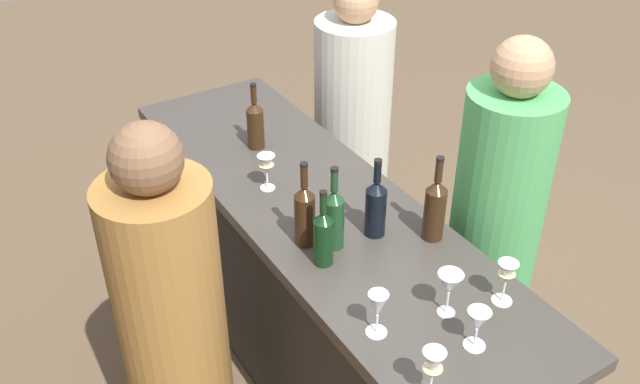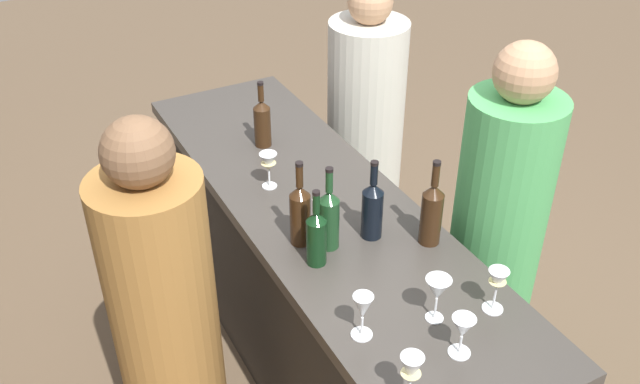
# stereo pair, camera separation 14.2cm
# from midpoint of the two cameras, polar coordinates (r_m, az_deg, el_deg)

# --- Properties ---
(ground_plane) EXTENTS (12.00, 12.00, 0.00)m
(ground_plane) POSITION_cam_midpoint_polar(r_m,az_deg,el_deg) (3.30, 1.27, -14.46)
(ground_plane) COLOR brown
(bar_counter) EXTENTS (2.23, 0.64, 0.94)m
(bar_counter) POSITION_cam_midpoint_polar(r_m,az_deg,el_deg) (2.96, 1.39, -8.35)
(bar_counter) COLOR #2A2723
(bar_counter) RESTS_ON ground
(wine_bottle_leftmost_amber_brown) EXTENTS (0.08, 0.08, 0.33)m
(wine_bottle_leftmost_amber_brown) POSITION_cam_midpoint_polar(r_m,az_deg,el_deg) (2.45, 10.64, -1.64)
(wine_bottle_leftmost_amber_brown) COLOR #331E0F
(wine_bottle_leftmost_amber_brown) RESTS_ON bar_counter
(wine_bottle_second_left_dark_green) EXTENTS (0.07, 0.07, 0.29)m
(wine_bottle_second_left_dark_green) POSITION_cam_midpoint_polar(r_m,az_deg,el_deg) (2.33, 1.46, -3.63)
(wine_bottle_second_left_dark_green) COLOR black
(wine_bottle_second_left_dark_green) RESTS_ON bar_counter
(wine_bottle_center_near_black) EXTENTS (0.08, 0.08, 0.31)m
(wine_bottle_center_near_black) POSITION_cam_midpoint_polar(r_m,az_deg,el_deg) (2.45, 5.90, -1.36)
(wine_bottle_center_near_black) COLOR black
(wine_bottle_center_near_black) RESTS_ON bar_counter
(wine_bottle_second_right_olive_green) EXTENTS (0.07, 0.07, 0.32)m
(wine_bottle_second_right_olive_green) POSITION_cam_midpoint_polar(r_m,az_deg,el_deg) (2.39, 2.43, -2.10)
(wine_bottle_second_right_olive_green) COLOR #193D1E
(wine_bottle_second_right_olive_green) RESTS_ON bar_counter
(wine_bottle_rightmost_amber_brown) EXTENTS (0.07, 0.07, 0.33)m
(wine_bottle_rightmost_amber_brown) POSITION_cam_midpoint_polar(r_m,az_deg,el_deg) (2.41, 0.08, -1.73)
(wine_bottle_rightmost_amber_brown) COLOR #331E0F
(wine_bottle_rightmost_amber_brown) RESTS_ON bar_counter
(wine_bottle_far_right_amber_brown) EXTENTS (0.07, 0.07, 0.29)m
(wine_bottle_far_right_amber_brown) POSITION_cam_midpoint_polar(r_m,az_deg,el_deg) (2.99, -3.32, 5.66)
(wine_bottle_far_right_amber_brown) COLOR #331E0F
(wine_bottle_far_right_amber_brown) RESTS_ON bar_counter
(wine_glass_near_left) EXTENTS (0.07, 0.07, 0.16)m
(wine_glass_near_left) POSITION_cam_midpoint_polar(r_m,az_deg,el_deg) (2.23, 15.90, -7.06)
(wine_glass_near_left) COLOR white
(wine_glass_near_left) RESTS_ON bar_counter
(wine_glass_near_center) EXTENTS (0.08, 0.08, 0.16)m
(wine_glass_near_center) POSITION_cam_midpoint_polar(r_m,az_deg,el_deg) (2.16, 11.36, -7.79)
(wine_glass_near_center) COLOR white
(wine_glass_near_center) RESTS_ON bar_counter
(wine_glass_near_right) EXTENTS (0.07, 0.07, 0.14)m
(wine_glass_near_right) POSITION_cam_midpoint_polar(r_m,az_deg,el_deg) (2.08, 13.38, -10.75)
(wine_glass_near_right) COLOR white
(wine_glass_near_right) RESTS_ON bar_counter
(wine_glass_far_left) EXTENTS (0.07, 0.07, 0.15)m
(wine_glass_far_left) POSITION_cam_midpoint_polar(r_m,az_deg,el_deg) (2.71, -2.68, 2.28)
(wine_glass_far_left) COLOR white
(wine_glass_far_left) RESTS_ON bar_counter
(wine_glass_far_center) EXTENTS (0.07, 0.07, 0.15)m
(wine_glass_far_center) POSITION_cam_midpoint_polar(r_m,az_deg,el_deg) (2.08, 5.46, -9.40)
(wine_glass_far_center) COLOR white
(wine_glass_far_center) RESTS_ON bar_counter
(wine_glass_far_right) EXTENTS (0.06, 0.06, 0.16)m
(wine_glass_far_right) POSITION_cam_midpoint_polar(r_m,az_deg,el_deg) (1.93, 9.53, -14.14)
(wine_glass_far_right) COLOR white
(wine_glass_far_right) RESTS_ON bar_counter
(person_left_guest) EXTENTS (0.43, 0.43, 1.61)m
(person_left_guest) POSITION_cam_midpoint_polar(r_m,az_deg,el_deg) (2.85, 15.20, -4.70)
(person_left_guest) COLOR #4CA559
(person_left_guest) RESTS_ON ground
(person_center_guest) EXTENTS (0.50, 0.50, 1.48)m
(person_center_guest) POSITION_cam_midpoint_polar(r_m,az_deg,el_deg) (3.70, 4.75, 4.73)
(person_center_guest) COLOR beige
(person_center_guest) RESTS_ON ground
(person_right_guest) EXTENTS (0.41, 0.41, 1.55)m
(person_right_guest) POSITION_cam_midpoint_polar(r_m,az_deg,el_deg) (2.51, -10.54, -11.29)
(person_right_guest) COLOR #9E6B33
(person_right_guest) RESTS_ON ground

